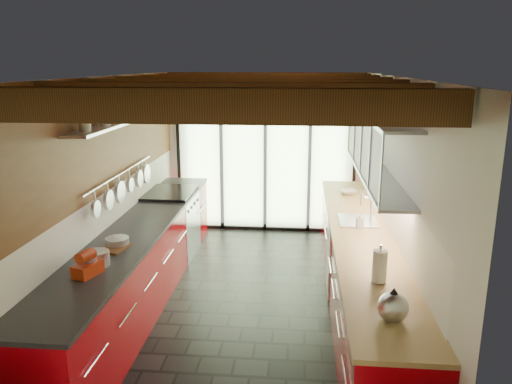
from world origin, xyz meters
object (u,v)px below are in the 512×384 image
soap_bottle (360,220)px  bowl (348,192)px  kettle (393,305)px  paper_towel (380,266)px  stand_mixer (88,265)px

soap_bottle → bowl: soap_bottle is taller
kettle → soap_bottle: (-0.00, 2.13, -0.03)m
paper_towel → soap_bottle: paper_towel is taller
kettle → stand_mixer: bearing=167.2°
paper_towel → soap_bottle: size_ratio=1.93×
kettle → bowl: 3.65m
paper_towel → bowl: bearing=90.0°
stand_mixer → kettle: 2.60m
soap_bottle → paper_towel: bearing=-90.0°
stand_mixer → paper_towel: 2.54m
stand_mixer → bowl: (2.54, 3.07, -0.07)m
paper_towel → bowl: 2.99m
kettle → soap_bottle: kettle is taller
stand_mixer → bowl: 3.99m
bowl → kettle: bearing=-90.0°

